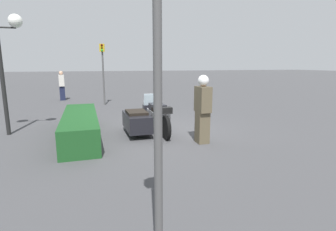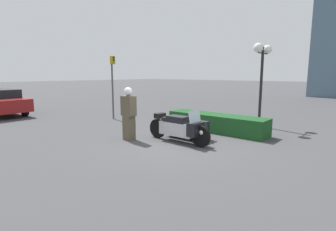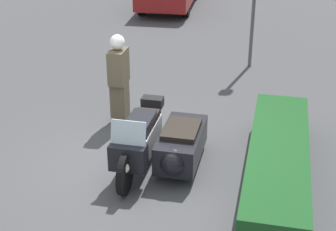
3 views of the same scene
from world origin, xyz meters
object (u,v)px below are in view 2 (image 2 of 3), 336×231
at_px(officer_rider, 129,112).
at_px(twin_lamp_post, 262,60).
at_px(police_motorcycle, 185,127).
at_px(traffic_light_far, 113,78).
at_px(hedge_bush_curbside, 216,123).

distance_m(officer_rider, twin_lamp_post, 6.30).
distance_m(police_motorcycle, traffic_light_far, 5.84).
bearing_deg(officer_rider, police_motorcycle, 129.18).
distance_m(officer_rider, hedge_bush_curbside, 3.70).
relative_size(police_motorcycle, traffic_light_far, 0.81).
height_order(police_motorcycle, traffic_light_far, traffic_light_far).
bearing_deg(officer_rider, twin_lamp_post, 154.69).
bearing_deg(hedge_bush_curbside, officer_rider, -116.87).
bearing_deg(hedge_bush_curbside, twin_lamp_post, 66.34).
distance_m(hedge_bush_curbside, traffic_light_far, 5.93).
bearing_deg(twin_lamp_post, officer_rider, -115.61).
xyz_separation_m(police_motorcycle, officer_rider, (-1.56, -1.26, 0.52)).
relative_size(police_motorcycle, hedge_bush_curbside, 0.62).
distance_m(police_motorcycle, hedge_bush_curbside, 2.00).
bearing_deg(officer_rider, hedge_bush_curbside, 153.43).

